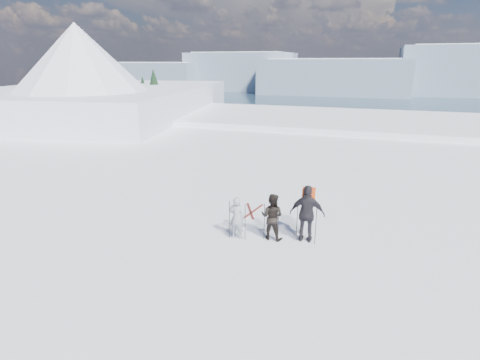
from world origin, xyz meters
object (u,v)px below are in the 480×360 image
(skis_loose, at_px, (252,211))
(skier_dark, at_px, (272,217))
(skier_pack, at_px, (307,214))
(skier_grey, at_px, (237,218))

(skis_loose, bearing_deg, skier_dark, -57.00)
(skier_dark, xyz_separation_m, skis_loose, (-1.38, 2.12, -0.81))
(skier_pack, bearing_deg, skis_loose, -41.08)
(skier_dark, height_order, skier_pack, skier_pack)
(skier_pack, height_order, skis_loose, skier_pack)
(skier_grey, bearing_deg, skis_loose, -87.38)
(skier_dark, bearing_deg, skier_grey, 21.79)
(skier_dark, relative_size, skier_pack, 0.82)
(skier_dark, relative_size, skis_loose, 0.98)
(skier_dark, distance_m, skis_loose, 2.65)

